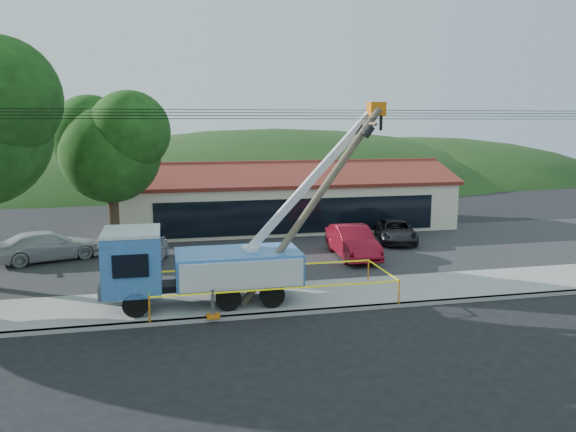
# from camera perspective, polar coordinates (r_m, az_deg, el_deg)

# --- Properties ---
(ground) EXTENTS (120.00, 120.00, 0.00)m
(ground) POSITION_cam_1_polar(r_m,az_deg,el_deg) (19.92, 0.83, -12.06)
(ground) COLOR black
(ground) RESTS_ON ground
(curb) EXTENTS (60.00, 0.25, 0.15)m
(curb) POSITION_cam_1_polar(r_m,az_deg,el_deg) (21.81, -0.46, -9.89)
(curb) COLOR gray
(curb) RESTS_ON ground
(sidewalk) EXTENTS (60.00, 4.00, 0.15)m
(sidewalk) POSITION_cam_1_polar(r_m,az_deg,el_deg) (23.58, -1.43, -8.38)
(sidewalk) COLOR gray
(sidewalk) RESTS_ON ground
(parking_lot) EXTENTS (60.00, 12.00, 0.10)m
(parking_lot) POSITION_cam_1_polar(r_m,az_deg,el_deg) (31.18, -4.26, -3.96)
(parking_lot) COLOR #28282B
(parking_lot) RESTS_ON ground
(strip_mall) EXTENTS (22.50, 8.53, 4.67)m
(strip_mall) POSITION_cam_1_polar(r_m,az_deg,el_deg) (39.27, -0.19, 1.60)
(strip_mall) COLOR beige
(strip_mall) RESTS_ON ground
(tree_lot) EXTENTS (6.30, 5.60, 8.94)m
(tree_lot) POSITION_cam_1_polar(r_m,az_deg,el_deg) (31.15, -17.63, 7.06)
(tree_lot) COLOR #332316
(tree_lot) RESTS_ON ground
(hill_west) EXTENTS (78.40, 56.00, 28.00)m
(hill_west) POSITION_cam_1_polar(r_m,az_deg,el_deg) (74.16, -20.76, 3.30)
(hill_west) COLOR #143413
(hill_west) RESTS_ON ground
(hill_center) EXTENTS (89.60, 64.00, 32.00)m
(hill_center) POSITION_cam_1_polar(r_m,az_deg,el_deg) (74.76, -1.41, 3.97)
(hill_center) COLOR #143413
(hill_center) RESTS_ON ground
(hill_east) EXTENTS (72.80, 52.00, 26.00)m
(hill_east) POSITION_cam_1_polar(r_m,az_deg,el_deg) (80.99, 12.65, 4.18)
(hill_east) COLOR #143413
(hill_east) RESTS_ON ground
(utility_truck) EXTENTS (11.29, 4.15, 7.95)m
(utility_truck) POSITION_cam_1_polar(r_m,az_deg,el_deg) (22.60, -9.15, -4.78)
(utility_truck) COLOR black
(utility_truck) RESTS_ON ground
(leaning_pole) EXTENTS (5.80, 1.64, 7.87)m
(leaning_pole) POSITION_cam_1_polar(r_m,az_deg,el_deg) (22.37, 3.03, 1.96)
(leaning_pole) COLOR brown
(leaning_pole) RESTS_ON ground
(caution_tape) EXTENTS (9.70, 3.49, 1.01)m
(caution_tape) POSITION_cam_1_polar(r_m,az_deg,el_deg) (23.03, -1.67, -6.70)
(caution_tape) COLOR orange
(caution_tape) RESTS_ON ground
(car_silver) EXTENTS (2.23, 4.21, 1.36)m
(car_silver) POSITION_cam_1_polar(r_m,az_deg,el_deg) (30.13, -13.90, -4.80)
(car_silver) COLOR #B9BBC1
(car_silver) RESTS_ON ground
(car_red) EXTENTS (1.93, 5.16, 1.68)m
(car_red) POSITION_cam_1_polar(r_m,az_deg,el_deg) (30.64, 6.55, -4.34)
(car_red) COLOR maroon
(car_red) RESTS_ON ground
(car_white) EXTENTS (5.71, 3.89, 1.53)m
(car_white) POSITION_cam_1_polar(r_m,az_deg,el_deg) (32.40, -23.12, -4.29)
(car_white) COLOR silver
(car_white) RESTS_ON ground
(car_dark) EXTENTS (3.32, 5.12, 1.31)m
(car_dark) POSITION_cam_1_polar(r_m,az_deg,el_deg) (34.91, 10.86, -2.72)
(car_dark) COLOR black
(car_dark) RESTS_ON ground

